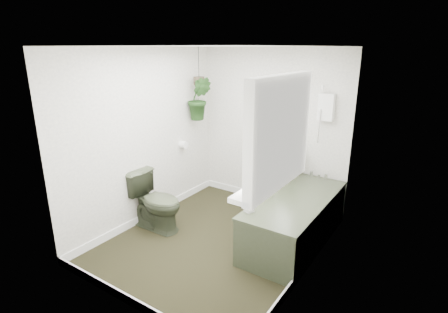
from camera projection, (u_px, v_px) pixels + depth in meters
The scene contains 22 objects.
floor at pixel (217, 241), 4.34m from camera, with size 2.30×2.80×0.02m, color black.
ceiling at pixel (216, 45), 3.65m from camera, with size 2.30×2.80×0.02m, color white.
wall_back at pixel (272, 129), 5.12m from camera, with size 2.30×0.02×2.30m, color white.
wall_front at pixel (119, 192), 2.88m from camera, with size 2.30×0.02×2.30m, color white.
wall_left at pixel (145, 138), 4.61m from camera, with size 0.02×2.80×2.30m, color white.
wall_right at pixel (315, 170), 3.38m from camera, with size 0.02×2.80×2.30m, color white.
skirting at pixel (217, 236), 4.32m from camera, with size 2.30×2.80×0.10m, color white.
bathtub at pixel (295, 220), 4.23m from camera, with size 0.72×1.72×0.58m, color #3A412E, non-canonical shape.
bath_screen at pixel (290, 129), 4.49m from camera, with size 0.04×0.72×1.40m, color silver, non-canonical shape.
shower_box at pixel (326, 107), 4.52m from camera, with size 0.20×0.10×0.35m, color white.
oval_mirror at pixel (288, 107), 4.85m from camera, with size 0.46×0.03×0.62m, color tan.
wall_sconce at pixel (261, 111), 5.08m from camera, with size 0.04×0.04×0.22m, color black.
toilet_roll_holder at pixel (183, 145), 5.21m from camera, with size 0.11×0.11×0.11m, color white.
window_recess at pixel (280, 133), 2.71m from camera, with size 0.08×1.00×0.90m, color white.
window_sill at pixel (270, 182), 2.88m from camera, with size 0.18×1.00×0.04m, color white.
window_blinds at pixel (275, 133), 2.74m from camera, with size 0.01×0.86×0.76m, color white.
toilet at pixel (156, 201), 4.53m from camera, with size 0.43×0.75×0.76m, color #3A412E.
pedestal_sink at pixel (277, 179), 4.97m from camera, with size 0.58×0.49×0.99m, color #3A412E, non-canonical shape.
sill_plant at pixel (273, 165), 2.89m from camera, with size 0.20×0.17×0.22m, color black.
hanging_plant at pixel (199, 99), 5.14m from camera, with size 0.35×0.28×0.63m, color black.
soap_bottle at pixel (249, 204), 3.77m from camera, with size 0.08×0.08×0.18m, color black.
hanging_pot at pixel (199, 81), 5.06m from camera, with size 0.16×0.16×0.12m, color #3D3225.
Camera 1 is at (2.19, -3.14, 2.29)m, focal length 28.00 mm.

